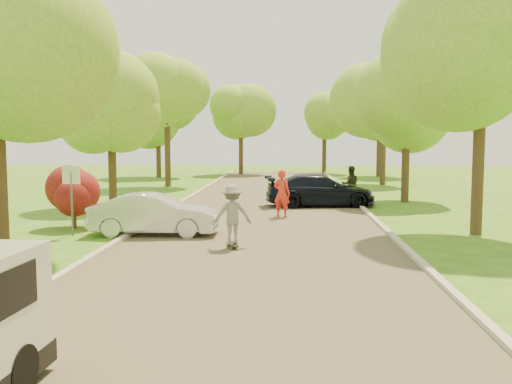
% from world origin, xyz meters
% --- Properties ---
extents(ground, '(100.00, 100.00, 0.00)m').
position_xyz_m(ground, '(0.00, 0.00, 0.00)').
color(ground, '#3D6217').
rests_on(ground, ground).
extents(road, '(8.00, 60.00, 0.01)m').
position_xyz_m(road, '(0.00, 8.00, 0.01)').
color(road, '#4C4438').
rests_on(road, ground).
extents(curb_left, '(0.18, 60.00, 0.12)m').
position_xyz_m(curb_left, '(-4.05, 8.00, 0.06)').
color(curb_left, '#B2AD9E').
rests_on(curb_left, ground).
extents(curb_right, '(0.18, 60.00, 0.12)m').
position_xyz_m(curb_right, '(4.05, 8.00, 0.06)').
color(curb_right, '#B2AD9E').
rests_on(curb_right, ground).
extents(street_sign, '(0.55, 0.06, 2.17)m').
position_xyz_m(street_sign, '(-5.80, 4.00, 1.56)').
color(street_sign, '#59595E').
rests_on(street_sign, ground).
extents(red_shrub, '(1.70, 1.70, 1.95)m').
position_xyz_m(red_shrub, '(-6.30, 5.50, 1.10)').
color(red_shrub, '#382619').
rests_on(red_shrub, ground).
extents(tree_l_mida, '(4.71, 4.60, 7.39)m').
position_xyz_m(tree_l_mida, '(-6.30, 1.00, 5.17)').
color(tree_l_mida, '#382619').
rests_on(tree_l_mida, ground).
extents(tree_l_midb, '(4.30, 4.20, 6.62)m').
position_xyz_m(tree_l_midb, '(-6.81, 12.00, 4.59)').
color(tree_l_midb, '#382619').
rests_on(tree_l_midb, ground).
extents(tree_l_far, '(4.92, 4.80, 7.79)m').
position_xyz_m(tree_l_far, '(-6.39, 22.00, 5.47)').
color(tree_l_far, '#382619').
rests_on(tree_l_far, ground).
extents(tree_r_mida, '(5.13, 5.00, 7.95)m').
position_xyz_m(tree_r_mida, '(7.02, 5.00, 5.54)').
color(tree_r_mida, '#382619').
rests_on(tree_r_mida, ground).
extents(tree_r_midb, '(4.51, 4.40, 7.01)m').
position_xyz_m(tree_r_midb, '(6.60, 14.00, 4.88)').
color(tree_r_midb, '#382619').
rests_on(tree_r_midb, ground).
extents(tree_r_far, '(5.33, 5.20, 8.34)m').
position_xyz_m(tree_r_far, '(7.23, 24.00, 5.83)').
color(tree_r_far, '#382619').
rests_on(tree_r_far, ground).
extents(tree_bg_a, '(5.12, 5.00, 7.72)m').
position_xyz_m(tree_bg_a, '(-8.78, 30.00, 5.31)').
color(tree_bg_a, '#382619').
rests_on(tree_bg_a, ground).
extents(tree_bg_b, '(5.12, 5.00, 7.95)m').
position_xyz_m(tree_bg_b, '(8.22, 32.00, 5.54)').
color(tree_bg_b, '#382619').
rests_on(tree_bg_b, ground).
extents(tree_bg_c, '(4.92, 4.80, 7.33)m').
position_xyz_m(tree_bg_c, '(-2.79, 34.00, 5.02)').
color(tree_bg_c, '#382619').
rests_on(tree_bg_c, ground).
extents(tree_bg_d, '(5.12, 5.00, 7.72)m').
position_xyz_m(tree_bg_d, '(4.22, 36.00, 5.31)').
color(tree_bg_d, '#382619').
rests_on(tree_bg_d, ground).
extents(silver_sedan, '(3.99, 1.45, 1.31)m').
position_xyz_m(silver_sedan, '(-3.30, 4.31, 0.65)').
color(silver_sedan, silver).
rests_on(silver_sedan, ground).
extents(dark_sedan, '(5.04, 2.55, 1.40)m').
position_xyz_m(dark_sedan, '(2.30, 12.10, 0.70)').
color(dark_sedan, black).
rests_on(dark_sedan, ground).
extents(longboard, '(0.44, 0.88, 0.10)m').
position_xyz_m(longboard, '(-0.67, 2.39, 0.09)').
color(longboard, black).
rests_on(longboard, ground).
extents(skateboarder, '(1.19, 0.86, 1.66)m').
position_xyz_m(skateboarder, '(-0.67, 2.39, 0.94)').
color(skateboarder, slate).
rests_on(skateboarder, longboard).
extents(person_striped, '(0.79, 0.68, 1.83)m').
position_xyz_m(person_striped, '(0.64, 8.55, 0.91)').
color(person_striped, red).
rests_on(person_striped, ground).
extents(person_olive, '(0.89, 0.72, 1.73)m').
position_xyz_m(person_olive, '(3.80, 13.62, 0.86)').
color(person_olive, '#2B2D1B').
rests_on(person_olive, ground).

